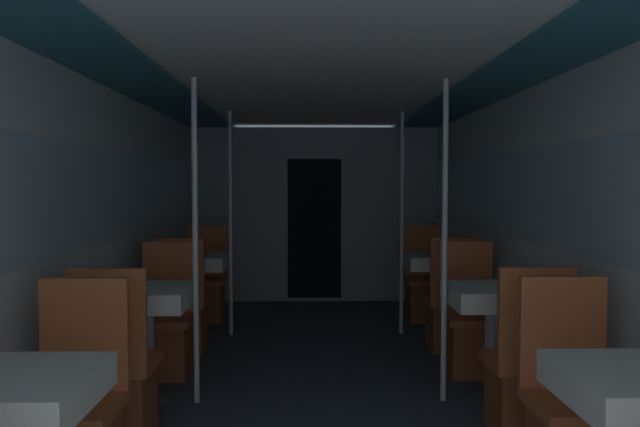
{
  "coord_description": "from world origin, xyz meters",
  "views": [
    {
      "loc": [
        -0.08,
        -1.4,
        1.41
      ],
      "look_at": [
        0.01,
        3.07,
        1.2
      ],
      "focal_mm": 35.0,
      "sensor_mm": 36.0,
      "label": 1
    }
  ],
  "objects_px": {
    "chair_left_far_1": "(166,335)",
    "chair_left_near_2": "(183,317)",
    "support_pole_right_1": "(445,241)",
    "chair_left_near_1": "(118,387)",
    "dining_table_left_0": "(9,410)",
    "support_pole_right_2": "(402,223)",
    "support_pole_left_1": "(195,242)",
    "chair_right_far_2": "(424,292)",
    "chair_left_far_2": "(206,292)",
    "support_pole_left_2": "(230,224)",
    "dining_table_right_2": "(436,268)",
    "chair_right_near_2": "(450,316)",
    "chair_right_near_1": "(525,385)",
    "dining_table_left_1": "(145,307)",
    "dining_table_right_1": "(494,306)",
    "dining_table_left_2": "(195,268)",
    "chair_right_far_1": "(470,334)"
  },
  "relations": [
    {
      "from": "chair_left_near_2",
      "to": "chair_right_far_2",
      "type": "height_order",
      "value": "same"
    },
    {
      "from": "chair_left_near_2",
      "to": "chair_right_far_2",
      "type": "distance_m",
      "value": 2.54
    },
    {
      "from": "dining_table_right_2",
      "to": "chair_right_near_2",
      "type": "distance_m",
      "value": 0.67
    },
    {
      "from": "dining_table_left_1",
      "to": "dining_table_right_2",
      "type": "height_order",
      "value": "same"
    },
    {
      "from": "chair_left_near_1",
      "to": "support_pole_left_1",
      "type": "relative_size",
      "value": 0.47
    },
    {
      "from": "dining_table_left_1",
      "to": "chair_right_far_2",
      "type": "bearing_deg",
      "value": 46.8
    },
    {
      "from": "chair_left_far_1",
      "to": "dining_table_right_1",
      "type": "bearing_deg",
      "value": 165.43
    },
    {
      "from": "chair_left_far_1",
      "to": "chair_left_near_2",
      "type": "relative_size",
      "value": 1.0
    },
    {
      "from": "support_pole_right_1",
      "to": "chair_right_near_2",
      "type": "relative_size",
      "value": 2.14
    },
    {
      "from": "support_pole_right_1",
      "to": "chair_left_far_1",
      "type": "bearing_deg",
      "value": 163.08
    },
    {
      "from": "dining_table_left_0",
      "to": "support_pole_left_1",
      "type": "bearing_deg",
      "value": 79.76
    },
    {
      "from": "support_pole_left_1",
      "to": "chair_left_near_2",
      "type": "height_order",
      "value": "support_pole_left_1"
    },
    {
      "from": "dining_table_right_2",
      "to": "chair_right_near_1",
      "type": "bearing_deg",
      "value": -90.0
    },
    {
      "from": "chair_left_near_2",
      "to": "chair_right_near_2",
      "type": "height_order",
      "value": "same"
    },
    {
      "from": "chair_left_far_1",
      "to": "chair_left_near_1",
      "type": "bearing_deg",
      "value": 90.0
    },
    {
      "from": "dining_table_left_1",
      "to": "support_pole_left_2",
      "type": "bearing_deg",
      "value": 79.76
    },
    {
      "from": "chair_left_near_2",
      "to": "chair_right_near_1",
      "type": "xyz_separation_m",
      "value": [
        2.25,
        -1.81,
        0.0
      ]
    },
    {
      "from": "dining_table_right_1",
      "to": "chair_right_near_2",
      "type": "height_order",
      "value": "chair_right_near_2"
    },
    {
      "from": "dining_table_left_0",
      "to": "support_pole_right_1",
      "type": "bearing_deg",
      "value": 43.29
    },
    {
      "from": "chair_left_far_1",
      "to": "support_pole_left_1",
      "type": "height_order",
      "value": "support_pole_left_1"
    },
    {
      "from": "dining_table_left_1",
      "to": "chair_left_far_2",
      "type": "relative_size",
      "value": 0.77
    },
    {
      "from": "chair_left_far_2",
      "to": "support_pole_left_2",
      "type": "relative_size",
      "value": 0.47
    },
    {
      "from": "chair_left_near_1",
      "to": "chair_left_far_1",
      "type": "distance_m",
      "value": 1.17
    },
    {
      "from": "dining_table_right_2",
      "to": "chair_right_near_2",
      "type": "xyz_separation_m",
      "value": [
        0.0,
        -0.59,
        -0.33
      ]
    },
    {
      "from": "support_pole_right_1",
      "to": "chair_right_near_2",
      "type": "xyz_separation_m",
      "value": [
        0.33,
        1.23,
        -0.75
      ]
    },
    {
      "from": "chair_left_near_1",
      "to": "dining_table_right_1",
      "type": "xyz_separation_m",
      "value": [
        2.25,
        0.59,
        0.33
      ]
    },
    {
      "from": "chair_left_near_2",
      "to": "chair_left_far_2",
      "type": "relative_size",
      "value": 1.0
    },
    {
      "from": "dining_table_right_2",
      "to": "dining_table_left_0",
      "type": "bearing_deg",
      "value": -121.85
    },
    {
      "from": "dining_table_right_1",
      "to": "chair_right_near_1",
      "type": "bearing_deg",
      "value": -90.0
    },
    {
      "from": "dining_table_left_0",
      "to": "chair_left_far_2",
      "type": "xyz_separation_m",
      "value": [
        0.0,
        4.21,
        -0.33
      ]
    },
    {
      "from": "support_pole_left_2",
      "to": "chair_right_far_1",
      "type": "distance_m",
      "value": 2.4
    },
    {
      "from": "chair_right_near_2",
      "to": "chair_left_near_1",
      "type": "bearing_deg",
      "value": -141.17
    },
    {
      "from": "dining_table_left_1",
      "to": "chair_right_near_1",
      "type": "distance_m",
      "value": 2.35
    },
    {
      "from": "support_pole_right_1",
      "to": "dining_table_right_1",
      "type": "bearing_deg",
      "value": 0.0
    },
    {
      "from": "chair_right_near_2",
      "to": "chair_left_near_2",
      "type": "bearing_deg",
      "value": 180.0
    },
    {
      "from": "dining_table_right_1",
      "to": "dining_table_right_2",
      "type": "relative_size",
      "value": 1.0
    },
    {
      "from": "support_pole_left_2",
      "to": "dining_table_right_2",
      "type": "xyz_separation_m",
      "value": [
        1.93,
        0.0,
        -0.42
      ]
    },
    {
      "from": "dining_table_left_0",
      "to": "support_pole_right_2",
      "type": "xyz_separation_m",
      "value": [
        1.93,
        3.63,
        0.42
      ]
    },
    {
      "from": "chair_left_far_2",
      "to": "support_pole_left_2",
      "type": "distance_m",
      "value": 1.0
    },
    {
      "from": "dining_table_right_1",
      "to": "support_pole_right_2",
      "type": "height_order",
      "value": "support_pole_right_2"
    },
    {
      "from": "chair_right_far_1",
      "to": "chair_right_far_2",
      "type": "relative_size",
      "value": 1.0
    },
    {
      "from": "chair_right_near_1",
      "to": "chair_right_near_2",
      "type": "xyz_separation_m",
      "value": [
        0.0,
        1.81,
        0.0
      ]
    },
    {
      "from": "chair_left_far_2",
      "to": "chair_right_near_1",
      "type": "height_order",
      "value": "same"
    },
    {
      "from": "dining_table_left_0",
      "to": "support_pole_right_2",
      "type": "height_order",
      "value": "support_pole_right_2"
    },
    {
      "from": "chair_right_near_1",
      "to": "support_pole_right_1",
      "type": "height_order",
      "value": "support_pole_right_1"
    },
    {
      "from": "dining_table_left_2",
      "to": "dining_table_right_2",
      "type": "distance_m",
      "value": 2.25
    },
    {
      "from": "support_pole_right_1",
      "to": "chair_right_far_2",
      "type": "xyz_separation_m",
      "value": [
        0.33,
        2.4,
        -0.75
      ]
    },
    {
      "from": "chair_left_far_1",
      "to": "support_pole_left_2",
      "type": "distance_m",
      "value": 1.47
    },
    {
      "from": "support_pole_right_1",
      "to": "chair_left_near_1",
      "type": "bearing_deg",
      "value": -163.08
    },
    {
      "from": "dining_table_right_1",
      "to": "chair_right_near_1",
      "type": "distance_m",
      "value": 0.67
    }
  ]
}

